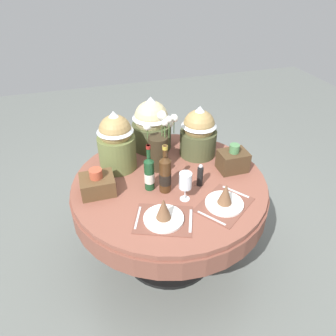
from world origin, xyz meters
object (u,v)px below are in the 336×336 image
Objects in this scene: wine_bottle_right at (165,174)px; gift_tub_back_centre at (152,122)px; place_setting_left at (164,214)px; wine_glass_right at (185,181)px; woven_basket_side_right at (233,160)px; place_setting_right at (225,199)px; pepper_mill at (200,176)px; flower_vase at (159,147)px; gift_tub_back_left at (116,139)px; woven_basket_side_left at (97,184)px; dining_table at (169,194)px; gift_tub_back_right at (199,130)px; wine_bottle_left at (149,173)px.

gift_tub_back_centre is (0.06, 0.57, 0.09)m from wine_bottle_right.
wine_bottle_right is at bearing 71.64° from place_setting_left.
woven_basket_side_right is (0.44, 0.22, -0.06)m from wine_glass_right.
place_setting_right is 0.25m from pepper_mill.
flower_vase is at bearing 125.40° from pepper_mill.
gift_tub_back_left is (-0.16, 0.63, 0.19)m from place_setting_left.
wine_bottle_right is 2.05× the size of pepper_mill.
wine_bottle_right reaches higher than woven_basket_side_left.
dining_table is at bearing 59.00° from wine_bottle_right.
wine_bottle_right is at bearing -14.56° from woven_basket_side_left.
wine_glass_right is (0.18, 0.14, 0.10)m from place_setting_left.
wine_glass_right is at bearing 149.85° from place_setting_right.
gift_tub_back_left reaches higher than wine_glass_right.
gift_tub_back_right is (0.31, -0.21, -0.01)m from gift_tub_back_centre.
place_setting_right is 0.60m from flower_vase.
flower_vase is 0.35m from gift_tub_back_right.
place_setting_left is 1.04× the size of gift_tub_back_right.
woven_basket_side_left is at bearing 153.97° from place_setting_right.
woven_basket_side_right is at bearing 57.20° from place_setting_right.
place_setting_right reaches higher than dining_table.
flower_vase reaches higher than wine_glass_right.
gift_tub_back_centre reaches higher than woven_basket_side_left.
place_setting_right is at bearing -122.80° from woven_basket_side_right.
gift_tub_back_right reaches higher than wine_glass_right.
pepper_mill is at bearing 37.59° from wine_glass_right.
gift_tub_back_right is at bearing 0.05° from gift_tub_back_left.
gift_tub_back_right is at bearing 44.70° from wine_bottle_right.
woven_basket_side_left is at bearing -136.53° from gift_tub_back_centre.
woven_basket_side_left reaches higher than place_setting_left.
gift_tub_back_right is 0.34m from woven_basket_side_right.
wine_bottle_right is (-0.04, -0.27, -0.04)m from flower_vase.
flower_vase is at bearing -18.17° from gift_tub_back_left.
wine_bottle_right is at bearing -55.85° from gift_tub_back_left.
gift_tub_back_right is at bearing -34.15° from gift_tub_back_centre.
flower_vase reaches higher than woven_basket_side_left.
dining_table is 0.28m from wine_bottle_right.
gift_tub_back_left is 0.62m from gift_tub_back_right.
place_setting_right is 0.85m from gift_tub_back_left.
gift_tub_back_right reaches higher than wine_bottle_left.
flower_vase is at bearing 97.99° from wine_glass_right.
gift_tub_back_right reaches higher than woven_basket_side_right.
woven_basket_side_right is (0.16, -0.27, -0.13)m from gift_tub_back_right.
dining_table is 0.51m from woven_basket_side_right.
woven_basket_side_right is at bearing -0.66° from dining_table.
wine_glass_right is 0.45× the size of gift_tub_back_left.
woven_basket_side_left is (-0.33, 0.06, -0.06)m from wine_bottle_left.
woven_basket_side_right is (0.49, -0.18, -0.10)m from flower_vase.
gift_tub_back_centre is (-0.25, 0.82, 0.18)m from place_setting_right.
gift_tub_back_centre is at bearing 85.36° from flower_vase.
wine_bottle_left is at bearing 137.03° from wine_glass_right.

